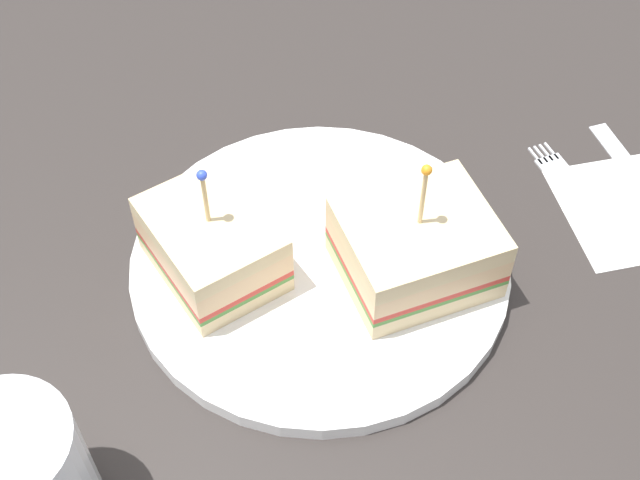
{
  "coord_description": "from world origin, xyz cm",
  "views": [
    {
      "loc": [
        -26.82,
        27.39,
        50.0
      ],
      "look_at": [
        0.0,
        0.0,
        3.22
      ],
      "focal_mm": 49.25,
      "sensor_mm": 36.0,
      "label": 1
    }
  ],
  "objects_px": {
    "fork": "(568,183)",
    "sandwich_half_front": "(416,247)",
    "sandwich_half_back": "(212,244)",
    "knife": "(631,169)",
    "napkin": "(625,209)",
    "plate": "(320,263)"
  },
  "relations": [
    {
      "from": "sandwich_half_back",
      "to": "knife",
      "type": "bearing_deg",
      "value": -117.24
    },
    {
      "from": "plate",
      "to": "napkin",
      "type": "distance_m",
      "value": 0.24
    },
    {
      "from": "knife",
      "to": "plate",
      "type": "bearing_deg",
      "value": 66.01
    },
    {
      "from": "fork",
      "to": "sandwich_half_front",
      "type": "bearing_deg",
      "value": 80.69
    },
    {
      "from": "plate",
      "to": "fork",
      "type": "relative_size",
      "value": 2.36
    },
    {
      "from": "fork",
      "to": "sandwich_half_back",
      "type": "bearing_deg",
      "value": 63.2
    },
    {
      "from": "sandwich_half_back",
      "to": "fork",
      "type": "relative_size",
      "value": 0.93
    },
    {
      "from": "sandwich_half_back",
      "to": "sandwich_half_front",
      "type": "bearing_deg",
      "value": -136.93
    },
    {
      "from": "plate",
      "to": "sandwich_half_back",
      "type": "relative_size",
      "value": 2.54
    },
    {
      "from": "sandwich_half_front",
      "to": "napkin",
      "type": "xyz_separation_m",
      "value": [
        -0.07,
        -0.16,
        -0.04
      ]
    },
    {
      "from": "napkin",
      "to": "knife",
      "type": "relative_size",
      "value": 0.93
    },
    {
      "from": "fork",
      "to": "plate",
      "type": "bearing_deg",
      "value": 67.45
    },
    {
      "from": "sandwich_half_back",
      "to": "knife",
      "type": "xyz_separation_m",
      "value": [
        -0.15,
        -0.3,
        -0.04
      ]
    },
    {
      "from": "sandwich_half_front",
      "to": "napkin",
      "type": "bearing_deg",
      "value": -113.52
    },
    {
      "from": "plate",
      "to": "napkin",
      "type": "height_order",
      "value": "plate"
    },
    {
      "from": "napkin",
      "to": "plate",
      "type": "bearing_deg",
      "value": 57.96
    },
    {
      "from": "sandwich_half_front",
      "to": "fork",
      "type": "bearing_deg",
      "value": -99.31
    },
    {
      "from": "plate",
      "to": "knife",
      "type": "bearing_deg",
      "value": -113.99
    },
    {
      "from": "sandwich_half_back",
      "to": "napkin",
      "type": "relative_size",
      "value": 1.02
    },
    {
      "from": "sandwich_half_front",
      "to": "napkin",
      "type": "relative_size",
      "value": 1.2
    },
    {
      "from": "plate",
      "to": "sandwich_half_back",
      "type": "bearing_deg",
      "value": 51.04
    },
    {
      "from": "sandwich_half_front",
      "to": "knife",
      "type": "bearing_deg",
      "value": -104.46
    }
  ]
}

